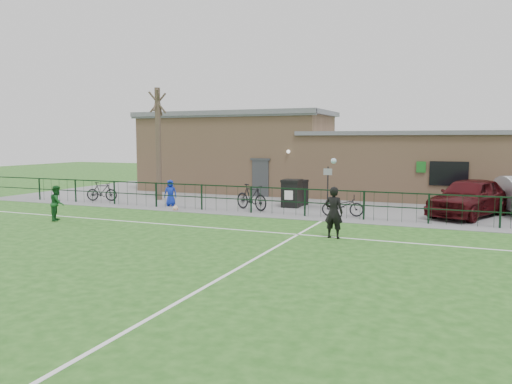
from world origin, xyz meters
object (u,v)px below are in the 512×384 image
at_px(wheelie_bin_left, 297,193).
at_px(outfield_player, 57,203).
at_px(car_maroon, 470,197).
at_px(bicycle_b, 102,192).
at_px(spectator_child, 170,193).
at_px(wheelie_bin_right, 292,194).
at_px(bicycle_d, 251,197).
at_px(sign_post, 328,188).
at_px(bicycle_e, 343,205).
at_px(ball_ground, 175,208).
at_px(bare_tree, 158,144).

height_order(wheelie_bin_left, outfield_player, outfield_player).
distance_m(car_maroon, bicycle_b, 18.04).
bearing_deg(bicycle_b, spectator_child, -111.75).
bearing_deg(bicycle_b, wheelie_bin_right, -98.57).
bearing_deg(bicycle_b, bicycle_d, -108.25).
relative_size(sign_post, bicycle_d, 1.00).
bearing_deg(outfield_player, bicycle_e, -95.50).
bearing_deg(sign_post, spectator_child, -166.44).
height_order(car_maroon, ball_ground, car_maroon).
bearing_deg(ball_ground, sign_post, 25.10).
bearing_deg(bare_tree, car_maroon, 0.33).
height_order(sign_post, bicycle_b, sign_post).
relative_size(outfield_player, ball_ground, 5.83).
xyz_separation_m(bicycle_b, outfield_player, (2.56, -5.73, 0.19)).
relative_size(wheelie_bin_left, sign_post, 0.59).
bearing_deg(ball_ground, car_maroon, 14.62).
bearing_deg(wheelie_bin_right, car_maroon, -1.44).
height_order(spectator_child, ball_ground, spectator_child).
relative_size(wheelie_bin_left, outfield_player, 0.83).
relative_size(bare_tree, bicycle_d, 3.01).
distance_m(wheelie_bin_left, spectator_child, 6.23).
bearing_deg(bicycle_b, car_maroon, -102.34).
relative_size(wheelie_bin_right, car_maroon, 0.26).
distance_m(bare_tree, sign_post, 9.58).
bearing_deg(wheelie_bin_left, spectator_child, -142.75).
height_order(wheelie_bin_right, car_maroon, car_maroon).
relative_size(bare_tree, spectator_child, 4.68).
bearing_deg(sign_post, bare_tree, 178.98).
bearing_deg(bicycle_e, outfield_player, 103.80).
bearing_deg(outfield_player, wheelie_bin_right, -78.48).
distance_m(bicycle_d, bicycle_e, 4.34).
distance_m(bicycle_b, ball_ground, 5.70).
bearing_deg(bicycle_d, bare_tree, 98.27).
relative_size(wheelie_bin_right, ball_ground, 5.10).
bearing_deg(outfield_player, wheelie_bin_left, -76.05).
bearing_deg(bicycle_d, sign_post, -40.53).
bearing_deg(car_maroon, outfield_player, -129.61).
bearing_deg(wheelie_bin_left, car_maroon, 7.84).
bearing_deg(bare_tree, wheelie_bin_left, 5.15).
bearing_deg(wheelie_bin_right, spectator_child, -162.93).
bearing_deg(sign_post, bicycle_d, -154.28).
relative_size(bicycle_d, spectator_child, 1.56).
distance_m(car_maroon, bicycle_d, 9.46).
height_order(wheelie_bin_right, spectator_child, spectator_child).
bearing_deg(outfield_player, ball_ground, -67.68).
bearing_deg(bicycle_e, spectator_child, 76.32).
xyz_separation_m(wheelie_bin_left, sign_post, (1.78, -0.85, 0.41)).
bearing_deg(sign_post, ball_ground, -154.90).
relative_size(bicycle_b, bicycle_d, 0.83).
xyz_separation_m(car_maroon, bicycle_b, (-17.95, -1.75, -0.33)).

